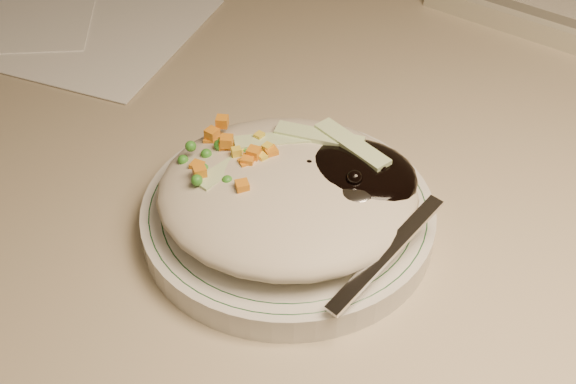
{
  "coord_description": "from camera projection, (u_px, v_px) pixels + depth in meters",
  "views": [
    {
      "loc": [
        -0.01,
        0.75,
        1.17
      ],
      "look_at": [
        -0.06,
        1.19,
        0.78
      ],
      "focal_mm": 50.0,
      "sensor_mm": 36.0,
      "label": 1
    }
  ],
  "objects": [
    {
      "name": "desk",
      "position": [
        354.0,
        242.0,
        0.89
      ],
      "size": [
        1.4,
        0.7,
        0.74
      ],
      "color": "tan",
      "rests_on": "ground"
    },
    {
      "name": "plate_rim",
      "position": [
        288.0,
        208.0,
        0.6
      ],
      "size": [
        0.21,
        0.21,
        0.0
      ],
      "color": "#144723",
      "rests_on": "plate"
    },
    {
      "name": "plate",
      "position": [
        288.0,
        217.0,
        0.61
      ],
      "size": [
        0.22,
        0.22,
        0.02
      ],
      "primitive_type": "cylinder",
      "color": "silver",
      "rests_on": "desk"
    },
    {
      "name": "meal",
      "position": [
        294.0,
        187.0,
        0.59
      ],
      "size": [
        0.21,
        0.19,
        0.05
      ],
      "color": "#BCB198",
      "rests_on": "plate"
    }
  ]
}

